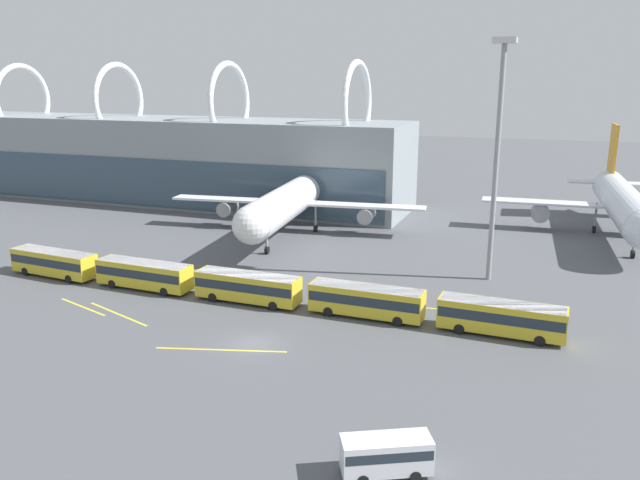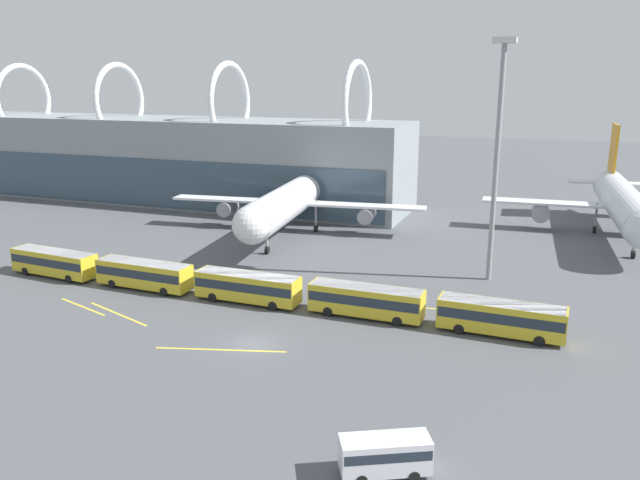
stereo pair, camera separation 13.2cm
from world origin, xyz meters
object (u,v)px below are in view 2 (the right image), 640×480
airliner_at_gate_near (294,198)px  shuttle_bus_2 (248,286)px  airliner_at_gate_far (623,202)px  shuttle_bus_3 (366,299)px  shuttle_bus_0 (54,261)px  shuttle_bus_4 (501,316)px  shuttle_bus_1 (144,273)px  service_van_foreground (385,453)px  floodlight_mast (499,131)px

airliner_at_gate_near → shuttle_bus_2: 32.54m
airliner_at_gate_far → shuttle_bus_3: bearing=-33.2°
airliner_at_gate_far → shuttle_bus_3: airliner_at_gate_far is taller
airliner_at_gate_far → shuttle_bus_0: airliner_at_gate_far is taller
airliner_at_gate_near → shuttle_bus_2: (7.90, -31.37, -3.51)m
shuttle_bus_2 → shuttle_bus_4: 26.24m
airliner_at_gate_far → shuttle_bus_3: 53.65m
shuttle_bus_1 → service_van_foreground: bearing=-32.7°
airliner_at_gate_near → shuttle_bus_3: bearing=27.4°
airliner_at_gate_near → shuttle_bus_3: (21.02, -30.99, -3.51)m
floodlight_mast → shuttle_bus_4: bearing=-80.5°
shuttle_bus_3 → floodlight_mast: floodlight_mast is taller
airliner_at_gate_near → shuttle_bus_0: airliner_at_gate_near is taller
shuttle_bus_3 → floodlight_mast: (10.28, 16.95, 15.81)m
service_van_foreground → airliner_at_gate_far: bearing=-131.8°
shuttle_bus_2 → shuttle_bus_4: bearing=1.6°
shuttle_bus_4 → service_van_foreground: size_ratio=2.03×
shuttle_bus_4 → airliner_at_gate_far: bearing=75.5°
shuttle_bus_0 → shuttle_bus_4: bearing=4.8°
shuttle_bus_0 → service_van_foreground: size_ratio=2.05×
floodlight_mast → shuttle_bus_0: bearing=-160.7°
shuttle_bus_2 → airliner_at_gate_far: bearing=50.4°
shuttle_bus_1 → shuttle_bus_4: size_ratio=1.00×
floodlight_mast → shuttle_bus_2: bearing=-143.5°
shuttle_bus_0 → service_van_foreground: shuttle_bus_0 is taller
shuttle_bus_0 → shuttle_bus_1: same height
airliner_at_gate_far → floodlight_mast: size_ratio=1.52×
airliner_at_gate_far → service_van_foreground: bearing=-17.6°
shuttle_bus_3 → shuttle_bus_4: size_ratio=1.00×
shuttle_bus_3 → service_van_foreground: shuttle_bus_3 is taller
shuttle_bus_1 → floodlight_mast: size_ratio=0.42×
shuttle_bus_3 → shuttle_bus_4: same height
service_van_foreground → floodlight_mast: bearing=-119.8°
shuttle_bus_1 → shuttle_bus_4: same height
shuttle_bus_0 → service_van_foreground: bearing=-22.5°
shuttle_bus_2 → shuttle_bus_3: size_ratio=1.00×
shuttle_bus_0 → floodlight_mast: floodlight_mast is taller
shuttle_bus_2 → floodlight_mast: size_ratio=0.42×
airliner_at_gate_near → floodlight_mast: floodlight_mast is taller
shuttle_bus_0 → airliner_at_gate_far: bearing=39.6°
shuttle_bus_2 → floodlight_mast: bearing=37.3°
service_van_foreground → floodlight_mast: (1.75, 41.50, 16.26)m
shuttle_bus_4 → floodlight_mast: 23.35m
airliner_at_gate_far → service_van_foreground: size_ratio=7.30×
shuttle_bus_2 → shuttle_bus_3: bearing=2.4°
airliner_at_gate_far → shuttle_bus_0: (-66.09, -46.82, -3.38)m
shuttle_bus_3 → service_van_foreground: (8.52, -24.55, -0.44)m
airliner_at_gate_far → shuttle_bus_2: 61.53m
airliner_at_gate_near → floodlight_mast: bearing=59.1°
shuttle_bus_1 → floodlight_mast: (36.52, 17.47, 15.81)m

